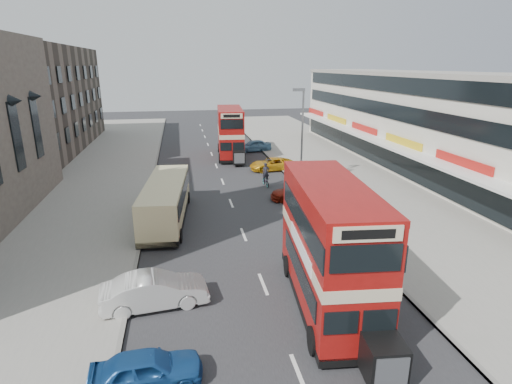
{
  "coord_description": "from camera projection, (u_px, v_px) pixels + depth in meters",
  "views": [
    {
      "loc": [
        -3.48,
        -14.76,
        9.95
      ],
      "look_at": [
        0.19,
        4.88,
        3.69
      ],
      "focal_mm": 28.59,
      "sensor_mm": 36.0,
      "label": 1
    }
  ],
  "objects": [
    {
      "name": "car_right_c",
      "position": [
        254.0,
        146.0,
        48.49
      ],
      "size": [
        4.34,
        2.18,
        1.42
      ],
      "primitive_type": "imported",
      "rotation": [
        0.0,
        0.0,
        -1.45
      ],
      "color": "#5588AB",
      "rests_on": "ground"
    },
    {
      "name": "brick_terrace",
      "position": [
        17.0,
        100.0,
        47.41
      ],
      "size": [
        14.0,
        28.0,
        12.0
      ],
      "primitive_type": "cube",
      "color": "#66594C",
      "rests_on": "ground"
    },
    {
      "name": "car_left_front",
      "position": [
        155.0,
        291.0,
        17.35
      ],
      "size": [
        4.64,
        2.06,
        1.48
      ],
      "primitive_type": "imported",
      "rotation": [
        0.0,
        0.0,
        1.68
      ],
      "color": "silver",
      "rests_on": "ground"
    },
    {
      "name": "road_surface",
      "position": [
        223.0,
        182.0,
        36.19
      ],
      "size": [
        12.0,
        90.0,
        0.01
      ],
      "primitive_type": "cube",
      "color": "#28282B",
      "rests_on": "ground"
    },
    {
      "name": "car_left_near",
      "position": [
        147.0,
        369.0,
        13.08
      ],
      "size": [
        3.66,
        1.68,
        1.22
      ],
      "primitive_type": "imported",
      "rotation": [
        0.0,
        0.0,
        1.64
      ],
      "color": "#1A4B90",
      "rests_on": "ground"
    },
    {
      "name": "car_right_b",
      "position": [
        272.0,
        164.0,
        39.9
      ],
      "size": [
        4.58,
        2.38,
        1.23
      ],
      "primitive_type": "imported",
      "rotation": [
        0.0,
        0.0,
        -1.49
      ],
      "color": "gold",
      "rests_on": "ground"
    },
    {
      "name": "kerb_left",
      "position": [
        152.0,
        184.0,
        35.09
      ],
      "size": [
        0.2,
        90.0,
        0.16
      ],
      "primitive_type": "cube",
      "color": "gray",
      "rests_on": "ground"
    },
    {
      "name": "ground",
      "position": [
        272.0,
        308.0,
        17.43
      ],
      "size": [
        160.0,
        160.0,
        0.0
      ],
      "primitive_type": "plane",
      "color": "#28282B",
      "rests_on": "ground"
    },
    {
      "name": "bus_main",
      "position": [
        330.0,
        246.0,
        16.86
      ],
      "size": [
        3.42,
        9.72,
        5.24
      ],
      "rotation": [
        0.0,
        0.0,
        3.04
      ],
      "color": "black",
      "rests_on": "ground"
    },
    {
      "name": "coach",
      "position": [
        166.0,
        200.0,
        26.69
      ],
      "size": [
        3.24,
        9.6,
        2.5
      ],
      "rotation": [
        0.0,
        0.0,
        -0.09
      ],
      "color": "black",
      "rests_on": "ground"
    },
    {
      "name": "pavement_right",
      "position": [
        350.0,
        174.0,
        38.27
      ],
      "size": [
        12.0,
        90.0,
        0.15
      ],
      "primitive_type": "cube",
      "color": "gray",
      "rests_on": "ground"
    },
    {
      "name": "commercial_row",
      "position": [
        421.0,
        120.0,
        40.16
      ],
      "size": [
        9.9,
        46.2,
        9.3
      ],
      "color": "beige",
      "rests_on": "ground"
    },
    {
      "name": "cyclist",
      "position": [
        266.0,
        178.0,
        34.7
      ],
      "size": [
        0.71,
        1.6,
        2.02
      ],
      "rotation": [
        0.0,
        0.0,
        0.11
      ],
      "color": "gray",
      "rests_on": "ground"
    },
    {
      "name": "car_right_a",
      "position": [
        298.0,
        192.0,
        31.22
      ],
      "size": [
        4.29,
        1.9,
        1.22
      ],
      "primitive_type": "imported",
      "rotation": [
        0.0,
        0.0,
        -1.62
      ],
      "color": "maroon",
      "rests_on": "ground"
    },
    {
      "name": "street_lamp",
      "position": [
        301.0,
        129.0,
        34.02
      ],
      "size": [
        1.0,
        0.2,
        8.12
      ],
      "color": "slate",
      "rests_on": "ground"
    },
    {
      "name": "pavement_left",
      "position": [
        80.0,
        188.0,
        34.06
      ],
      "size": [
        12.0,
        90.0,
        0.15
      ],
      "primitive_type": "cube",
      "color": "gray",
      "rests_on": "ground"
    },
    {
      "name": "kerb_right",
      "position": [
        289.0,
        178.0,
        37.24
      ],
      "size": [
        0.2,
        90.0,
        0.16
      ],
      "primitive_type": "cube",
      "color": "gray",
      "rests_on": "ground"
    },
    {
      "name": "bus_second",
      "position": [
        230.0,
        132.0,
        45.18
      ],
      "size": [
        3.26,
        9.65,
        5.22
      ],
      "rotation": [
        0.0,
        0.0,
        3.06
      ],
      "color": "black",
      "rests_on": "ground"
    },
    {
      "name": "pedestrian_near",
      "position": [
        325.0,
        185.0,
        31.62
      ],
      "size": [
        0.73,
        0.58,
        1.77
      ],
      "primitive_type": "imported",
      "rotation": [
        0.0,
        0.0,
        3.37
      ],
      "color": "gray",
      "rests_on": "pavement_right"
    }
  ]
}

